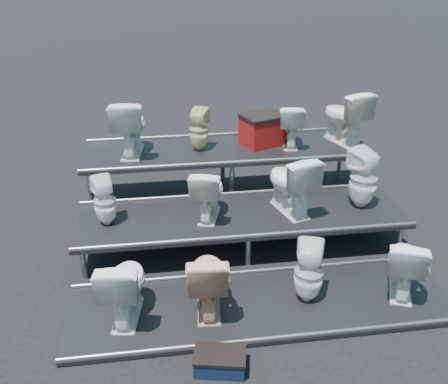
{
  "coord_description": "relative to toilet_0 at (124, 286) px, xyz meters",
  "views": [
    {
      "loc": [
        -1.02,
        -5.55,
        3.61
      ],
      "look_at": [
        -0.22,
        0.1,
        0.74
      ],
      "focal_mm": 40.0,
      "sensor_mm": 36.0,
      "label": 1
    }
  ],
  "objects": [
    {
      "name": "toilet_8",
      "position": [
        0.06,
        2.6,
        0.82
      ],
      "size": [
        0.54,
        0.84,
        0.81
      ],
      "primitive_type": "imported",
      "rotation": [
        0.0,
        0.0,
        3.03
      ],
      "color": "white",
      "rests_on": "tier_back"
    },
    {
      "name": "toilet_9",
      "position": [
        1.04,
        2.6,
        0.73
      ],
      "size": [
        0.37,
        0.37,
        0.62
      ],
      "primitive_type": "imported",
      "rotation": [
        0.0,
        0.0,
        2.76
      ],
      "color": "#D3CE83",
      "rests_on": "tier_back"
    },
    {
      "name": "toilet_4",
      "position": [
        -0.25,
        1.3,
        0.33
      ],
      "size": [
        0.35,
        0.35,
        0.62
      ],
      "primitive_type": "imported",
      "rotation": [
        0.0,
        0.0,
        3.43
      ],
      "color": "white",
      "rests_on": "tier_mid"
    },
    {
      "name": "red_crate",
      "position": [
        2.0,
        2.69,
        0.62
      ],
      "size": [
        0.7,
        0.63,
        0.41
      ],
      "primitive_type": "cube",
      "rotation": [
        0.0,
        0.0,
        0.36
      ],
      "color": "maroon",
      "rests_on": "tier_back"
    },
    {
      "name": "toilet_3",
      "position": [
        3.05,
        0.0,
        -0.02
      ],
      "size": [
        0.65,
        0.81,
        0.73
      ],
      "primitive_type": "imported",
      "rotation": [
        0.0,
        0.0,
        2.74
      ],
      "color": "white",
      "rests_on": "tier_front"
    },
    {
      "name": "step_stool",
      "position": [
        0.88,
        -0.83,
        -0.36
      ],
      "size": [
        0.52,
        0.37,
        0.17
      ],
      "primitive_type": "cube",
      "rotation": [
        0.0,
        0.0,
        -0.21
      ],
      "color": "black",
      "rests_on": "ground"
    },
    {
      "name": "tier_back",
      "position": [
        1.45,
        2.6,
        -0.01
      ],
      "size": [
        4.2,
        1.2,
        0.86
      ],
      "primitive_type": "cube",
      "color": "black",
      "rests_on": "ground"
    },
    {
      "name": "toilet_1",
      "position": [
        0.86,
        0.0,
        -0.0
      ],
      "size": [
        0.49,
        0.78,
        0.76
      ],
      "primitive_type": "imported",
      "rotation": [
        0.0,
        0.0,
        3.05
      ],
      "color": "tan",
      "rests_on": "tier_front"
    },
    {
      "name": "toilet_7",
      "position": [
        3.06,
        1.3,
        0.42
      ],
      "size": [
        0.48,
        0.48,
        0.8
      ],
      "primitive_type": "imported",
      "rotation": [
        0.0,
        0.0,
        3.57
      ],
      "color": "white",
      "rests_on": "tier_mid"
    },
    {
      "name": "tier_front",
      "position": [
        1.45,
        0.0,
        -0.41
      ],
      "size": [
        4.2,
        1.2,
        0.06
      ],
      "primitive_type": "cube",
      "color": "black",
      "rests_on": "ground"
    },
    {
      "name": "toilet_5",
      "position": [
        1.02,
        1.3,
        0.36
      ],
      "size": [
        0.55,
        0.75,
        0.68
      ],
      "primitive_type": "imported",
      "rotation": [
        0.0,
        0.0,
        2.85
      ],
      "color": "white",
      "rests_on": "tier_mid"
    },
    {
      "name": "tier_mid",
      "position": [
        1.45,
        1.3,
        -0.21
      ],
      "size": [
        4.2,
        1.2,
        0.46
      ],
      "primitive_type": "cube",
      "color": "black",
      "rests_on": "ground"
    },
    {
      "name": "ground",
      "position": [
        1.45,
        1.3,
        -0.44
      ],
      "size": [
        80.0,
        80.0,
        0.0
      ],
      "primitive_type": "plane",
      "color": "black",
      "rests_on": "ground"
    },
    {
      "name": "toilet_10",
      "position": [
        2.4,
        2.6,
        0.74
      ],
      "size": [
        0.46,
        0.68,
        0.64
      ],
      "primitive_type": "imported",
      "rotation": [
        0.0,
        0.0,
        2.96
      ],
      "color": "white",
      "rests_on": "tier_back"
    },
    {
      "name": "toilet_6",
      "position": [
        2.08,
        1.3,
        0.42
      ],
      "size": [
        0.65,
        0.88,
        0.8
      ],
      "primitive_type": "imported",
      "rotation": [
        0.0,
        0.0,
        3.42
      ],
      "color": "white",
      "rests_on": "tier_mid"
    },
    {
      "name": "toilet_2",
      "position": [
        1.96,
        0.0,
        -0.03
      ],
      "size": [
        0.4,
        0.41,
        0.71
      ],
      "primitive_type": "imported",
      "rotation": [
        0.0,
        0.0,
        2.83
      ],
      "color": "white",
      "rests_on": "tier_front"
    },
    {
      "name": "toilet_11",
      "position": [
        3.23,
        2.6,
        0.83
      ],
      "size": [
        0.68,
        0.9,
        0.82
      ],
      "primitive_type": "imported",
      "rotation": [
        0.0,
        0.0,
        3.44
      ],
      "color": "white",
      "rests_on": "tier_back"
    },
    {
      "name": "toilet_0",
      "position": [
        0.0,
        0.0,
        0.0
      ],
      "size": [
        0.54,
        0.81,
        0.77
      ],
      "primitive_type": "imported",
      "rotation": [
        0.0,
        0.0,
        2.98
      ],
      "color": "white",
      "rests_on": "tier_front"
    }
  ]
}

